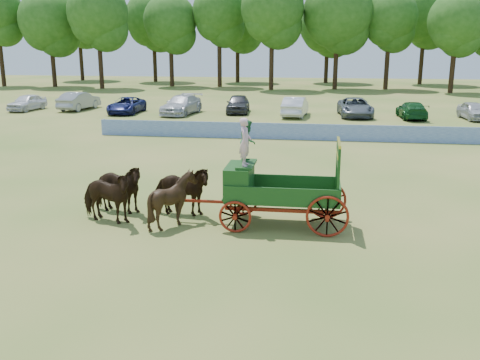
% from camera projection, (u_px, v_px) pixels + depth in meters
% --- Properties ---
extents(ground, '(160.00, 160.00, 0.00)m').
position_uv_depth(ground, '(299.00, 239.00, 17.17)').
color(ground, '#9F8748').
rests_on(ground, ground).
extents(horse_lead_left, '(2.38, 1.52, 1.86)m').
position_uv_depth(horse_lead_left, '(106.00, 197.00, 18.51)').
color(horse_lead_left, black).
rests_on(horse_lead_left, ground).
extents(horse_lead_right, '(2.35, 1.39, 1.86)m').
position_uv_depth(horse_lead_right, '(117.00, 188.00, 19.56)').
color(horse_lead_right, black).
rests_on(horse_lead_right, ground).
extents(horse_wheel_left, '(1.98, 1.84, 1.86)m').
position_uv_depth(horse_wheel_left, '(173.00, 200.00, 18.17)').
color(horse_wheel_left, black).
rests_on(horse_wheel_left, ground).
extents(horse_wheel_right, '(2.25, 1.10, 1.86)m').
position_uv_depth(horse_wheel_right, '(181.00, 191.00, 19.23)').
color(horse_wheel_right, black).
rests_on(horse_wheel_right, ground).
extents(farm_dray, '(6.00, 2.00, 3.74)m').
position_uv_depth(farm_dray, '(262.00, 180.00, 18.14)').
color(farm_dray, maroon).
rests_on(farm_dray, ground).
extents(sponsor_banner, '(26.00, 0.08, 1.05)m').
position_uv_depth(sponsor_banner, '(294.00, 132.00, 34.43)').
color(sponsor_banner, '#1C459B').
rests_on(sponsor_banner, ground).
extents(parked_cars, '(55.48, 7.29, 1.65)m').
position_uv_depth(parked_cars, '(326.00, 107.00, 45.34)').
color(parked_cars, silver).
rests_on(parked_cars, ground).
extents(treeline, '(91.17, 23.66, 15.03)m').
position_uv_depth(treeline, '(307.00, 17.00, 72.95)').
color(treeline, '#382314').
rests_on(treeline, ground).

